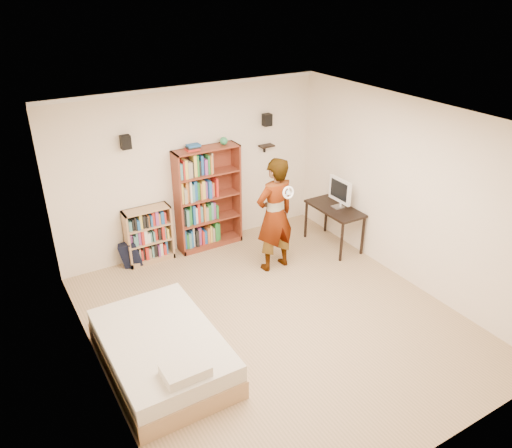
{
  "coord_description": "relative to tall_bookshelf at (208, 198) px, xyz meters",
  "views": [
    {
      "loc": [
        -3.0,
        -4.51,
        4.15
      ],
      "look_at": [
        0.06,
        0.6,
        1.17
      ],
      "focal_mm": 35.0,
      "sensor_mm": 36.0,
      "label": 1
    }
  ],
  "objects": [
    {
      "name": "speaker_left",
      "position": [
        -1.23,
        0.06,
        1.14
      ],
      "size": [
        0.14,
        0.12,
        0.2
      ],
      "primitive_type": "cube",
      "color": "black",
      "rests_on": "room_shell"
    },
    {
      "name": "wii_wheel",
      "position": [
        0.55,
        -1.51,
        0.53
      ],
      "size": [
        0.19,
        0.07,
        0.19
      ],
      "primitive_type": "torus",
      "rotation": [
        1.36,
        0.0,
        0.0
      ],
      "color": "white",
      "rests_on": "person"
    },
    {
      "name": "tall_bookshelf",
      "position": [
        0.0,
        0.0,
        0.0
      ],
      "size": [
        1.09,
        0.32,
        1.73
      ],
      "primitive_type": null,
      "color": "maroon",
      "rests_on": "ground"
    },
    {
      "name": "navy_bag",
      "position": [
        -1.39,
        0.01,
        -0.65
      ],
      "size": [
        0.37,
        0.3,
        0.43
      ],
      "primitive_type": null,
      "rotation": [
        0.0,
        0.0,
        -0.32
      ],
      "color": "black",
      "rests_on": "ground"
    },
    {
      "name": "speaker_right",
      "position": [
        1.17,
        0.06,
        1.14
      ],
      "size": [
        0.14,
        0.12,
        0.2
      ],
      "primitive_type": "cube",
      "color": "black",
      "rests_on": "room_shell"
    },
    {
      "name": "imac",
      "position": [
        1.84,
        -1.1,
        0.09
      ],
      "size": [
        0.15,
        0.5,
        0.5
      ],
      "primitive_type": null,
      "rotation": [
        0.0,
        0.0,
        -0.1
      ],
      "color": "white",
      "rests_on": "computer_desk"
    },
    {
      "name": "computer_desk",
      "position": [
        1.79,
        -1.09,
        -0.51
      ],
      "size": [
        0.52,
        1.04,
        0.71
      ],
      "primitive_type": null,
      "color": "black",
      "rests_on": "ground"
    },
    {
      "name": "room_shell",
      "position": [
        -0.18,
        -2.34,
        0.9
      ],
      "size": [
        4.52,
        5.02,
        2.71
      ],
      "color": "white",
      "rests_on": "ground"
    },
    {
      "name": "ground",
      "position": [
        -0.18,
        -2.34,
        -0.86
      ],
      "size": [
        4.5,
        5.0,
        0.01
      ],
      "primitive_type": "cube",
      "color": "tan",
      "rests_on": "ground"
    },
    {
      "name": "daybed",
      "position": [
        -1.8,
        -2.4,
        -0.58
      ],
      "size": [
        1.23,
        1.9,
        0.56
      ],
      "primitive_type": null,
      "color": "beige",
      "rests_on": "ground"
    },
    {
      "name": "crown_molding",
      "position": [
        -0.18,
        -2.34,
        1.81
      ],
      "size": [
        4.5,
        5.0,
        0.06
      ],
      "color": "white",
      "rests_on": "room_shell"
    },
    {
      "name": "low_bookshelf",
      "position": [
        -1.06,
        0.02,
        -0.4
      ],
      "size": [
        0.73,
        0.28,
        0.92
      ],
      "primitive_type": null,
      "color": "tan",
      "rests_on": "ground"
    },
    {
      "name": "person",
      "position": [
        0.55,
        -1.17,
        0.04
      ],
      "size": [
        0.69,
        0.48,
        1.81
      ],
      "primitive_type": "imported",
      "rotation": [
        0.0,
        0.0,
        3.22
      ],
      "color": "black",
      "rests_on": "ground"
    },
    {
      "name": "wall_shelf",
      "position": [
        1.17,
        0.07,
        0.69
      ],
      "size": [
        0.25,
        0.16,
        0.02
      ],
      "primitive_type": "cube",
      "color": "black",
      "rests_on": "room_shell"
    }
  ]
}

